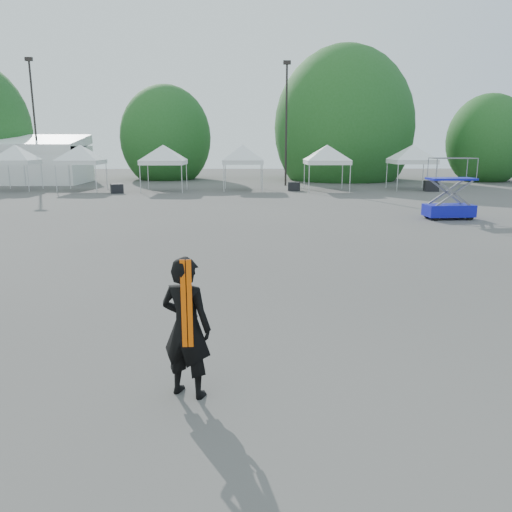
{
  "coord_description": "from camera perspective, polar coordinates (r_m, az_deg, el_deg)",
  "views": [
    {
      "loc": [
        -0.29,
        -9.62,
        3.45
      ],
      "look_at": [
        -0.1,
        -0.16,
        1.3
      ],
      "focal_mm": 35.0,
      "sensor_mm": 36.0,
      "label": 1
    }
  ],
  "objects": [
    {
      "name": "ground",
      "position": [
        10.22,
        0.52,
        -6.92
      ],
      "size": [
        120.0,
        120.0,
        0.0
      ],
      "primitive_type": "plane",
      "color": "#474442",
      "rests_on": "ground"
    },
    {
      "name": "light_pole_west",
      "position": [
        47.14,
        -24.04,
        14.54
      ],
      "size": [
        0.6,
        0.25,
        10.3
      ],
      "color": "black",
      "rests_on": "ground"
    },
    {
      "name": "light_pole_east",
      "position": [
        41.8,
        3.49,
        15.6
      ],
      "size": [
        0.6,
        0.25,
        9.8
      ],
      "color": "black",
      "rests_on": "ground"
    },
    {
      "name": "tree_mid_w",
      "position": [
        50.22,
        -10.26,
        13.14
      ],
      "size": [
        4.16,
        4.16,
        6.33
      ],
      "color": "#382314",
      "rests_on": "ground"
    },
    {
      "name": "tree_mid_e",
      "position": [
        49.52,
        9.96,
        14.21
      ],
      "size": [
        5.12,
        5.12,
        7.79
      ],
      "color": "#382314",
      "rests_on": "ground"
    },
    {
      "name": "tree_far_e",
      "position": [
        51.67,
        24.96,
        11.82
      ],
      "size": [
        3.84,
        3.84,
        5.84
      ],
      "color": "#382314",
      "rests_on": "ground"
    },
    {
      "name": "tent_b",
      "position": [
        41.3,
        -25.81,
        11.0
      ],
      "size": [
        3.82,
        3.82,
        3.88
      ],
      "color": "silver",
      "rests_on": "ground"
    },
    {
      "name": "tent_c",
      "position": [
        39.38,
        -19.46,
        11.51
      ],
      "size": [
        4.27,
        4.27,
        3.88
      ],
      "color": "silver",
      "rests_on": "ground"
    },
    {
      "name": "tent_d",
      "position": [
        37.42,
        -10.56,
        11.98
      ],
      "size": [
        4.41,
        4.41,
        3.88
      ],
      "color": "silver",
      "rests_on": "ground"
    },
    {
      "name": "tent_e",
      "position": [
        37.58,
        -1.51,
        12.18
      ],
      "size": [
        4.2,
        4.2,
        3.88
      ],
      "color": "silver",
      "rests_on": "ground"
    },
    {
      "name": "tent_f",
      "position": [
        37.51,
        8.14,
        12.06
      ],
      "size": [
        4.42,
        4.42,
        3.88
      ],
      "color": "silver",
      "rests_on": "ground"
    },
    {
      "name": "tent_g",
      "position": [
        40.08,
        17.46,
        11.65
      ],
      "size": [
        4.36,
        4.36,
        3.88
      ],
      "color": "silver",
      "rests_on": "ground"
    },
    {
      "name": "man",
      "position": [
        6.92,
        -7.97,
        -8.06
      ],
      "size": [
        0.85,
        0.72,
        1.99
      ],
      "rotation": [
        0.0,
        0.0,
        2.74
      ],
      "color": "black",
      "rests_on": "ground"
    },
    {
      "name": "scissor_lift",
      "position": [
        24.73,
        21.34,
        7.19
      ],
      "size": [
        2.24,
        1.24,
        2.8
      ],
      "rotation": [
        0.0,
        0.0,
        0.07
      ],
      "color": "#0D12AD",
      "rests_on": "ground"
    },
    {
      "name": "crate_west",
      "position": [
        36.65,
        -15.61,
        7.43
      ],
      "size": [
        1.01,
        0.91,
        0.65
      ],
      "primitive_type": "cube",
      "rotation": [
        0.0,
        0.0,
        0.37
      ],
      "color": "black",
      "rests_on": "ground"
    },
    {
      "name": "crate_mid",
      "position": [
        37.2,
        4.37,
        7.92
      ],
      "size": [
        0.94,
        0.81,
        0.64
      ],
      "primitive_type": "cube",
      "rotation": [
        0.0,
        0.0,
        -0.22
      ],
      "color": "black",
      "rests_on": "ground"
    },
    {
      "name": "crate_east",
      "position": [
        38.93,
        19.39,
        7.55
      ],
      "size": [
        1.08,
        0.89,
        0.76
      ],
      "primitive_type": "cube",
      "rotation": [
        0.0,
        0.0,
        -0.13
      ],
      "color": "black",
      "rests_on": "ground"
    }
  ]
}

